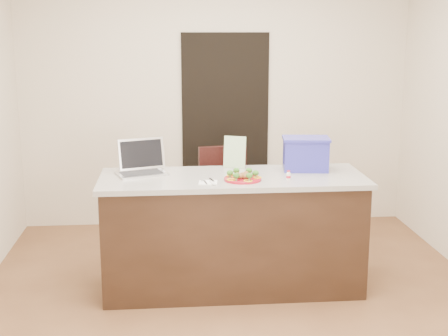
{
  "coord_description": "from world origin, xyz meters",
  "views": [
    {
      "loc": [
        -0.49,
        -4.43,
        2.05
      ],
      "look_at": [
        -0.07,
        0.2,
        1.0
      ],
      "focal_mm": 50.0,
      "sensor_mm": 36.0,
      "label": 1
    }
  ],
  "objects": [
    {
      "name": "fork",
      "position": [
        -0.22,
        0.06,
        0.93
      ],
      "size": [
        0.03,
        0.14,
        0.0
      ],
      "rotation": [
        0.0,
        0.0,
        0.12
      ],
      "color": "silver",
      "rests_on": "napkin"
    },
    {
      "name": "pepper_rings",
      "position": [
        0.06,
        0.11,
        0.94
      ],
      "size": [
        0.27,
        0.28,
        0.01
      ],
      "color": "gold",
      "rests_on": "plate"
    },
    {
      "name": "broccoli",
      "position": [
        0.06,
        0.11,
        0.98
      ],
      "size": [
        0.24,
        0.23,
        0.04
      ],
      "color": "#225216",
      "rests_on": "plate"
    },
    {
      "name": "leaflet",
      "position": [
        0.05,
        0.54,
        1.05
      ],
      "size": [
        0.19,
        0.1,
        0.26
      ],
      "primitive_type": "cube",
      "rotation": [
        -0.14,
        0.0,
        -0.36
      ],
      "color": "silver",
      "rests_on": "island"
    },
    {
      "name": "island",
      "position": [
        0.0,
        0.25,
        0.46
      ],
      "size": [
        2.06,
        0.76,
        0.92
      ],
      "color": "black",
      "rests_on": "ground"
    },
    {
      "name": "meatballs",
      "position": [
        0.06,
        0.1,
        0.96
      ],
      "size": [
        0.11,
        0.1,
        0.04
      ],
      "color": "brown",
      "rests_on": "plate"
    },
    {
      "name": "laptop",
      "position": [
        -0.71,
        0.43,
        0.99
      ],
      "size": [
        0.44,
        0.4,
        0.26
      ],
      "rotation": [
        0.0,
        0.0,
        0.33
      ],
      "color": "silver",
      "rests_on": "island"
    },
    {
      "name": "chair",
      "position": [
        -0.01,
        0.98,
        0.57
      ],
      "size": [
        0.51,
        0.51,
        1.0
      ],
      "rotation": [
        0.0,
        0.0,
        0.17
      ],
      "color": "black",
      "rests_on": "ground"
    },
    {
      "name": "ground",
      "position": [
        0.0,
        0.0,
        0.0
      ],
      "size": [
        4.0,
        4.0,
        0.0
      ],
      "primitive_type": "plane",
      "color": "brown",
      "rests_on": "ground"
    },
    {
      "name": "napkin",
      "position": [
        -0.2,
        0.05,
        0.92
      ],
      "size": [
        0.15,
        0.15,
        0.01
      ],
      "primitive_type": "cube",
      "rotation": [
        0.0,
        0.0,
        -0.1
      ],
      "color": "white",
      "rests_on": "island"
    },
    {
      "name": "knife",
      "position": [
        -0.17,
        0.04,
        0.93
      ],
      "size": [
        0.04,
        0.2,
        0.01
      ],
      "rotation": [
        0.0,
        0.0,
        0.22
      ],
      "color": "white",
      "rests_on": "napkin"
    },
    {
      "name": "blue_box",
      "position": [
        0.61,
        0.41,
        1.06
      ],
      "size": [
        0.4,
        0.31,
        0.27
      ],
      "rotation": [
        0.0,
        0.0,
        -0.12
      ],
      "color": "#2A2A97",
      "rests_on": "island"
    },
    {
      "name": "yogurt_bottle",
      "position": [
        0.41,
        0.09,
        0.95
      ],
      "size": [
        0.03,
        0.03,
        0.07
      ],
      "rotation": [
        0.0,
        0.0,
        0.11
      ],
      "color": "silver",
      "rests_on": "island"
    },
    {
      "name": "room_shell",
      "position": [
        0.0,
        0.0,
        1.62
      ],
      "size": [
        4.0,
        4.0,
        4.0
      ],
      "color": "white",
      "rests_on": "ground"
    },
    {
      "name": "doorway",
      "position": [
        0.1,
        1.98,
        1.0
      ],
      "size": [
        0.9,
        0.02,
        2.0
      ],
      "primitive_type": "cube",
      "color": "black",
      "rests_on": "ground"
    },
    {
      "name": "plate",
      "position": [
        0.06,
        0.11,
        0.93
      ],
      "size": [
        0.28,
        0.28,
        0.02
      ],
      "rotation": [
        0.0,
        0.0,
        0.13
      ],
      "color": "maroon",
      "rests_on": "island"
    }
  ]
}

